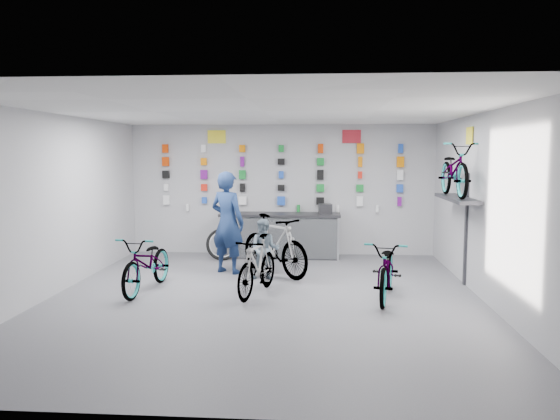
# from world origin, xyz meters

# --- Properties ---
(floor) EXTENTS (8.00, 8.00, 0.00)m
(floor) POSITION_xyz_m (0.00, 0.00, 0.00)
(floor) COLOR #56565C
(floor) RESTS_ON ground
(ceiling) EXTENTS (8.00, 8.00, 0.00)m
(ceiling) POSITION_xyz_m (0.00, 0.00, 3.00)
(ceiling) COLOR white
(ceiling) RESTS_ON wall_back
(wall_back) EXTENTS (7.00, 0.00, 7.00)m
(wall_back) POSITION_xyz_m (0.00, 4.00, 1.50)
(wall_back) COLOR #BBBBBE
(wall_back) RESTS_ON floor
(wall_front) EXTENTS (7.00, 0.00, 7.00)m
(wall_front) POSITION_xyz_m (0.00, -4.00, 1.50)
(wall_front) COLOR #BBBBBE
(wall_front) RESTS_ON floor
(wall_left) EXTENTS (0.00, 8.00, 8.00)m
(wall_left) POSITION_xyz_m (-3.50, 0.00, 1.50)
(wall_left) COLOR #BBBBBE
(wall_left) RESTS_ON floor
(wall_right) EXTENTS (0.00, 8.00, 8.00)m
(wall_right) POSITION_xyz_m (3.50, 0.00, 1.50)
(wall_right) COLOR #BBBBBE
(wall_right) RESTS_ON floor
(counter) EXTENTS (2.70, 0.66, 1.00)m
(counter) POSITION_xyz_m (0.00, 3.54, 0.49)
(counter) COLOR black
(counter) RESTS_ON floor
(merch_wall) EXTENTS (5.56, 0.08, 1.56)m
(merch_wall) POSITION_xyz_m (0.05, 3.93, 1.79)
(merch_wall) COLOR white
(merch_wall) RESTS_ON wall_back
(wall_bracket) EXTENTS (0.39, 1.90, 2.00)m
(wall_bracket) POSITION_xyz_m (3.33, 1.20, 1.46)
(wall_bracket) COLOR #333338
(wall_bracket) RESTS_ON wall_right
(sign_left) EXTENTS (0.42, 0.02, 0.30)m
(sign_left) POSITION_xyz_m (-1.50, 3.98, 2.72)
(sign_left) COLOR yellow
(sign_left) RESTS_ON wall_back
(sign_right) EXTENTS (0.42, 0.02, 0.30)m
(sign_right) POSITION_xyz_m (1.60, 3.98, 2.72)
(sign_right) COLOR red
(sign_right) RESTS_ON wall_back
(sign_side) EXTENTS (0.02, 0.40, 0.30)m
(sign_side) POSITION_xyz_m (3.48, 1.20, 2.65)
(sign_side) COLOR yellow
(sign_side) RESTS_ON wall_right
(bike_left) EXTENTS (0.83, 1.91, 0.97)m
(bike_left) POSITION_xyz_m (-2.03, 0.36, 0.49)
(bike_left) COLOR gray
(bike_left) RESTS_ON floor
(bike_center) EXTENTS (0.88, 1.71, 0.99)m
(bike_center) POSITION_xyz_m (-0.14, 0.25, 0.49)
(bike_center) COLOR gray
(bike_center) RESTS_ON floor
(bike_right) EXTENTS (1.00, 1.96, 0.98)m
(bike_right) POSITION_xyz_m (1.99, 0.16, 0.49)
(bike_right) COLOR gray
(bike_right) RESTS_ON floor
(bike_service) EXTENTS (1.73, 1.79, 1.17)m
(bike_service) POSITION_xyz_m (0.02, 1.75, 0.58)
(bike_service) COLOR gray
(bike_service) RESTS_ON floor
(bike_wall) EXTENTS (0.63, 1.80, 0.95)m
(bike_wall) POSITION_xyz_m (3.25, 1.20, 2.05)
(bike_wall) COLOR gray
(bike_wall) RESTS_ON wall_bracket
(clerk) EXTENTS (0.86, 0.75, 2.00)m
(clerk) POSITION_xyz_m (-0.91, 1.88, 1.00)
(clerk) COLOR navy
(clerk) RESTS_ON floor
(customer) EXTENTS (0.57, 0.45, 1.14)m
(customer) POSITION_xyz_m (-0.12, 1.32, 0.57)
(customer) COLOR slate
(customer) RESTS_ON floor
(spare_wheel) EXTENTS (0.76, 0.45, 0.70)m
(spare_wheel) POSITION_xyz_m (-1.25, 3.17, 0.34)
(spare_wheel) COLOR black
(spare_wheel) RESTS_ON floor
(register) EXTENTS (0.31, 0.33, 0.22)m
(register) POSITION_xyz_m (1.02, 3.55, 1.11)
(register) COLOR black
(register) RESTS_ON counter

